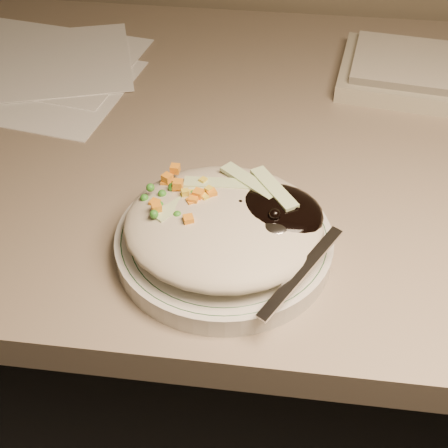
# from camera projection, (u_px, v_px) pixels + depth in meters

# --- Properties ---
(desk) EXTENTS (1.40, 0.70, 0.74)m
(desk) POSITION_uv_depth(u_px,v_px,m) (289.00, 247.00, 0.91)
(desk) COLOR #80705C
(desk) RESTS_ON ground
(plate) EXTENTS (0.22, 0.22, 0.02)m
(plate) POSITION_uv_depth(u_px,v_px,m) (224.00, 243.00, 0.62)
(plate) COLOR silver
(plate) RESTS_ON desk
(plate_rim) EXTENTS (0.20, 0.20, 0.00)m
(plate_rim) POSITION_uv_depth(u_px,v_px,m) (224.00, 236.00, 0.61)
(plate_rim) COLOR #144723
(plate_rim) RESTS_ON plate
(meal) EXTENTS (0.21, 0.19, 0.05)m
(meal) POSITION_uv_depth(u_px,v_px,m) (228.00, 221.00, 0.60)
(meal) COLOR #ADA58C
(meal) RESTS_ON plate
(papers) EXTENTS (0.35, 0.32, 0.00)m
(papers) POSITION_uv_depth(u_px,v_px,m) (26.00, 68.00, 0.90)
(papers) COLOR white
(papers) RESTS_ON desk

